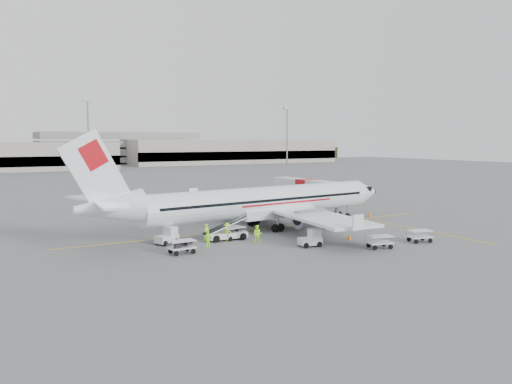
% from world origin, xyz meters
% --- Properties ---
extents(ground, '(360.00, 360.00, 0.00)m').
position_xyz_m(ground, '(0.00, 0.00, 0.00)').
color(ground, '#56595B').
extents(stripe_lead, '(44.00, 0.20, 0.01)m').
position_xyz_m(stripe_lead, '(0.00, 0.00, 0.01)').
color(stripe_lead, yellow).
rests_on(stripe_lead, ground).
extents(stripe_cross, '(0.20, 20.00, 0.01)m').
position_xyz_m(stripe_cross, '(14.00, -8.00, 0.01)').
color(stripe_cross, yellow).
rests_on(stripe_cross, ground).
extents(terminal_east, '(90.00, 26.00, 10.00)m').
position_xyz_m(terminal_east, '(70.00, 145.00, 5.00)').
color(terminal_east, gray).
rests_on(terminal_east, ground).
extents(parking_garage, '(62.00, 24.00, 14.00)m').
position_xyz_m(parking_garage, '(25.00, 160.00, 7.00)').
color(parking_garage, slate).
rests_on(parking_garage, ground).
extents(treeline, '(300.00, 3.00, 6.00)m').
position_xyz_m(treeline, '(0.00, 175.00, 3.00)').
color(treeline, black).
rests_on(treeline, ground).
extents(mast_center, '(3.20, 1.20, 22.00)m').
position_xyz_m(mast_center, '(5.00, 118.00, 11.00)').
color(mast_center, slate).
rests_on(mast_center, ground).
extents(mast_east, '(3.20, 1.20, 22.00)m').
position_xyz_m(mast_east, '(80.00, 118.00, 11.00)').
color(mast_east, slate).
rests_on(mast_east, ground).
extents(aircraft, '(40.16, 32.96, 10.30)m').
position_xyz_m(aircraft, '(-0.17, -0.32, 5.15)').
color(aircraft, white).
rests_on(aircraft, ground).
extents(jet_bridge, '(4.04, 16.63, 4.33)m').
position_xyz_m(jet_bridge, '(11.83, 8.82, 2.16)').
color(jet_bridge, silver).
rests_on(jet_bridge, ground).
extents(belt_loader, '(5.22, 2.16, 2.79)m').
position_xyz_m(belt_loader, '(-6.48, -3.66, 1.39)').
color(belt_loader, silver).
rests_on(belt_loader, ground).
extents(tug_fore, '(2.39, 2.10, 1.60)m').
position_xyz_m(tug_fore, '(6.27, -3.56, 0.80)').
color(tug_fore, silver).
rests_on(tug_fore, ground).
extents(tug_mid, '(2.12, 1.40, 1.53)m').
position_xyz_m(tug_mid, '(-1.30, -10.13, 0.77)').
color(tug_mid, silver).
rests_on(tug_mid, ground).
extents(tug_aft, '(2.36, 1.90, 1.59)m').
position_xyz_m(tug_aft, '(-12.20, -2.79, 0.79)').
color(tug_aft, silver).
rests_on(tug_aft, ground).
extents(cart_loaded_a, '(2.56, 1.89, 1.20)m').
position_xyz_m(cart_loaded_a, '(-5.83, -3.69, 0.60)').
color(cart_loaded_a, silver).
rests_on(cart_loaded_a, ground).
extents(cart_loaded_b, '(2.30, 1.44, 1.16)m').
position_xyz_m(cart_loaded_b, '(-12.41, -7.14, 0.58)').
color(cart_loaded_b, silver).
rests_on(cart_loaded_b, ground).
extents(cart_empty_a, '(2.46, 1.81, 1.15)m').
position_xyz_m(cart_empty_a, '(3.61, -13.82, 0.57)').
color(cart_empty_a, silver).
rests_on(cart_empty_a, ground).
extents(cart_empty_b, '(2.43, 1.73, 1.15)m').
position_xyz_m(cart_empty_b, '(8.83, -13.64, 0.58)').
color(cart_empty_b, silver).
rests_on(cart_empty_b, ground).
extents(cone_nose, '(0.43, 0.43, 0.70)m').
position_xyz_m(cone_nose, '(15.88, 0.87, 0.35)').
color(cone_nose, orange).
rests_on(cone_nose, ground).
extents(cone_port, '(0.38, 0.38, 0.62)m').
position_xyz_m(cone_port, '(-3.60, 9.92, 0.31)').
color(cone_port, orange).
rests_on(cone_port, ground).
extents(cone_stbd, '(0.40, 0.40, 0.66)m').
position_xyz_m(cone_stbd, '(3.83, -9.46, 0.33)').
color(cone_stbd, orange).
rests_on(cone_stbd, ground).
extents(crew_a, '(0.69, 0.58, 1.60)m').
position_xyz_m(crew_a, '(-8.30, -3.10, 0.80)').
color(crew_a, '#A5F123').
rests_on(crew_a, ground).
extents(crew_b, '(1.04, 1.02, 1.69)m').
position_xyz_m(crew_b, '(-4.64, -6.44, 0.85)').
color(crew_b, '#A5F123').
rests_on(crew_b, ground).
extents(crew_c, '(1.11, 1.27, 1.70)m').
position_xyz_m(crew_c, '(-6.58, -4.00, 0.85)').
color(crew_c, '#A5F123').
rests_on(crew_c, ground).
extents(crew_d, '(1.01, 0.60, 1.61)m').
position_xyz_m(crew_d, '(-9.59, -6.23, 0.80)').
color(crew_d, '#A5F123').
rests_on(crew_d, ground).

